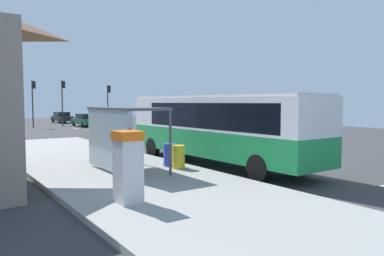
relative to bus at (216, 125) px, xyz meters
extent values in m
cube|color=#38383A|center=(1.71, 12.25, -1.86)|extent=(56.00, 92.00, 0.04)
cube|color=#999993|center=(-4.69, 0.25, -1.75)|extent=(6.20, 30.00, 0.18)
cube|color=silver|center=(1.96, -2.75, -1.84)|extent=(0.16, 2.20, 0.01)
cube|color=silver|center=(1.96, 2.25, -1.84)|extent=(0.16, 2.20, 0.01)
cube|color=silver|center=(1.96, 7.25, -1.84)|extent=(0.16, 2.20, 0.01)
cube|color=silver|center=(1.96, 12.25, -1.84)|extent=(0.16, 2.20, 0.01)
cube|color=silver|center=(1.96, 17.25, -1.84)|extent=(0.16, 2.20, 0.01)
cube|color=silver|center=(1.96, 22.25, -1.84)|extent=(0.16, 2.20, 0.01)
cube|color=silver|center=(1.96, 27.25, -1.84)|extent=(0.16, 2.20, 0.01)
cube|color=#1E8C47|center=(0.01, -0.02, -0.77)|extent=(2.75, 11.05, 1.15)
cube|color=silver|center=(0.01, -0.02, 0.53)|extent=(2.75, 11.05, 1.45)
cube|color=silver|center=(0.01, -0.02, 1.31)|extent=(2.62, 10.83, 0.12)
cube|color=black|center=(-0.11, 5.43, 0.46)|extent=(2.30, 0.17, 1.22)
cube|color=black|center=(-1.19, -0.55, 0.46)|extent=(0.28, 8.58, 1.10)
cylinder|color=black|center=(-1.21, 3.85, -1.34)|extent=(0.30, 1.01, 1.00)
cylinder|color=black|center=(1.05, 3.90, -1.34)|extent=(0.30, 1.01, 1.00)
cylinder|color=black|center=(-1.03, -3.75, -1.34)|extent=(0.30, 1.01, 1.00)
cylinder|color=black|center=(1.23, -3.69, -1.34)|extent=(0.30, 1.01, 1.00)
cube|color=silver|center=(3.91, 21.72, -0.52)|extent=(2.24, 5.29, 1.96)
cube|color=black|center=(3.91, 21.72, -0.19)|extent=(2.19, 3.21, 0.44)
cylinder|color=black|center=(4.91, 19.76, -1.50)|extent=(0.25, 0.69, 0.68)
cylinder|color=black|center=(3.11, 19.68, -1.50)|extent=(0.25, 0.69, 0.68)
cylinder|color=black|center=(4.72, 23.76, -1.50)|extent=(0.25, 0.69, 0.68)
cylinder|color=black|center=(2.92, 23.67, -1.50)|extent=(0.25, 0.69, 0.68)
cube|color=#195933|center=(4.01, 29.99, -1.22)|extent=(1.93, 4.45, 0.60)
cube|color=black|center=(4.02, 29.79, -0.62)|extent=(1.65, 2.42, 0.60)
cylinder|color=black|center=(3.15, 31.47, -1.52)|extent=(0.22, 0.65, 0.64)
cylinder|color=black|center=(4.79, 31.52, -1.52)|extent=(0.22, 0.65, 0.64)
cylinder|color=black|center=(3.24, 28.47, -1.52)|extent=(0.22, 0.65, 0.64)
cylinder|color=black|center=(4.88, 28.52, -1.52)|extent=(0.22, 0.65, 0.64)
cube|color=black|center=(4.01, 39.43, -1.22)|extent=(2.00, 4.48, 0.60)
cube|color=black|center=(4.00, 39.63, -0.62)|extent=(1.69, 2.45, 0.60)
cylinder|color=black|center=(4.90, 37.97, -1.52)|extent=(0.23, 0.65, 0.64)
cylinder|color=black|center=(3.26, 37.89, -1.52)|extent=(0.23, 0.65, 0.64)
cylinder|color=black|center=(4.76, 40.96, -1.52)|extent=(0.23, 0.65, 0.64)
cylinder|color=black|center=(3.12, 40.89, -1.52)|extent=(0.23, 0.65, 0.64)
cube|color=silver|center=(-6.40, -4.21, -0.81)|extent=(0.60, 0.70, 1.70)
cube|color=orange|center=(-6.40, -4.21, 0.16)|extent=(0.66, 0.76, 0.24)
cube|color=black|center=(-6.09, -4.21, -0.54)|extent=(0.03, 0.36, 0.44)
cylinder|color=yellow|center=(-2.49, -0.64, -1.19)|extent=(0.52, 0.52, 0.95)
cylinder|color=blue|center=(-2.49, 0.06, -1.19)|extent=(0.52, 0.52, 0.95)
cylinder|color=#2D2D2D|center=(7.11, 30.46, 0.66)|extent=(0.14, 0.14, 5.01)
cube|color=black|center=(7.33, 30.46, 2.66)|extent=(0.24, 0.28, 0.84)
sphere|color=#360606|center=(7.45, 30.46, 2.94)|extent=(0.16, 0.16, 0.16)
sphere|color=#3C2C03|center=(7.45, 30.46, 2.66)|extent=(0.16, 0.16, 0.16)
sphere|color=green|center=(7.45, 30.46, 2.38)|extent=(0.16, 0.16, 0.16)
cylinder|color=#2D2D2D|center=(-1.49, 31.26, 0.82)|extent=(0.14, 0.14, 5.33)
cube|color=black|center=(-1.27, 31.26, 2.99)|extent=(0.24, 0.28, 0.84)
sphere|color=#360606|center=(-1.15, 31.26, 3.27)|extent=(0.16, 0.16, 0.16)
sphere|color=#3C2C03|center=(-1.15, 31.26, 2.99)|extent=(0.16, 0.16, 0.16)
sphere|color=green|center=(-1.15, 31.26, 2.71)|extent=(0.16, 0.16, 0.16)
cylinder|color=#2D2D2D|center=(2.01, 32.06, 0.90)|extent=(0.14, 0.14, 5.49)
cube|color=black|center=(2.23, 32.06, 3.15)|extent=(0.24, 0.28, 0.84)
sphere|color=red|center=(2.35, 32.06, 3.43)|extent=(0.16, 0.16, 0.16)
sphere|color=#3C2C03|center=(2.35, 32.06, 3.15)|extent=(0.16, 0.16, 0.16)
sphere|color=black|center=(2.35, 32.06, 2.87)|extent=(0.16, 0.16, 0.16)
cube|color=#4C4C51|center=(-4.39, 0.18, 0.79)|extent=(1.80, 4.00, 0.10)
cube|color=#8CA5B2|center=(-5.24, 0.18, -0.41)|extent=(0.06, 3.80, 2.30)
cylinder|color=#4C4C51|center=(-3.54, -1.72, -0.44)|extent=(0.10, 0.10, 2.44)
cylinder|color=#4C4C51|center=(-3.54, 2.08, -0.44)|extent=(0.10, 0.10, 2.44)
camera|label=1|loc=(-10.60, -13.23, 1.04)|focal=34.56mm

